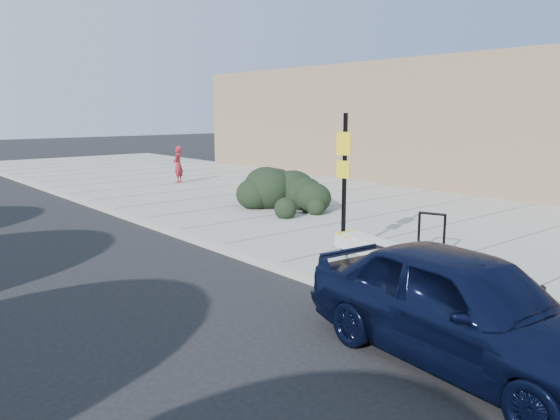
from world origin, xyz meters
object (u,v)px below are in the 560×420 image
at_px(bike_rack, 432,228).
at_px(sign_post, 344,176).
at_px(sedan_navy, 463,307).
at_px(pedestrian, 178,164).
at_px(bench, 385,253).

relative_size(bike_rack, sign_post, 0.29).
distance_m(bike_rack, sedan_navy, 4.99).
height_order(bike_rack, pedestrian, pedestrian).
bearing_deg(pedestrian, bench, 35.95).
bearing_deg(pedestrian, sedan_navy, 33.69).
relative_size(bench, sedan_navy, 0.56).
xyz_separation_m(sign_post, pedestrian, (3.13, 12.45, -0.88)).
bearing_deg(pedestrian, bike_rack, 45.06).
xyz_separation_m(bike_rack, sign_post, (-1.49, 1.16, 1.13)).
distance_m(bench, bike_rack, 2.60).
bearing_deg(sign_post, bike_rack, -47.96).
height_order(sign_post, pedestrian, sign_post).
relative_size(bench, pedestrian, 1.58).
bearing_deg(sedan_navy, sign_post, 66.32).
bearing_deg(bench, sedan_navy, -109.77).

